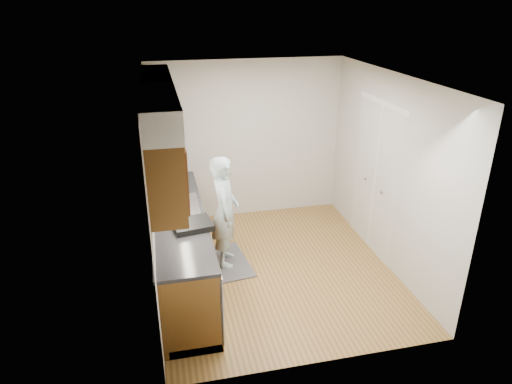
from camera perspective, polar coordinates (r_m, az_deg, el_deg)
floor at (r=6.18m, az=2.30°, el=-9.46°), size 3.50×3.50×0.00m
ceiling at (r=5.26m, az=2.75°, el=14.10°), size 3.50×3.50×0.00m
wall_left at (r=5.43m, az=-12.97°, el=0.03°), size 0.02×3.50×2.50m
wall_right at (r=6.14m, az=16.15°, el=2.46°), size 0.02×3.50×2.50m
wall_back at (r=7.21m, az=-1.13°, el=6.43°), size 3.00×0.02×2.50m
counter at (r=5.76m, az=-9.30°, el=-6.68°), size 0.64×2.80×1.30m
upper_cabinets at (r=5.24m, az=-11.81°, el=7.42°), size 0.47×2.80×1.21m
closet_door at (r=6.46m, az=14.61°, el=1.52°), size 0.02×1.22×2.05m
floor_mat at (r=6.29m, az=-3.74°, el=-8.71°), size 0.67×1.01×0.02m
person at (r=5.88m, az=-3.95°, el=-1.57°), size 0.49×0.66×1.70m
soap_bottle_a at (r=6.23m, az=-11.61°, el=1.33°), size 0.09×0.09×0.24m
soap_bottle_b at (r=6.19m, az=-10.06°, el=0.97°), size 0.10×0.10×0.17m
soap_bottle_c at (r=6.44m, az=-10.28°, el=1.89°), size 0.18×0.18×0.18m
soda_can at (r=6.03m, az=-8.85°, el=0.16°), size 0.08×0.08×0.12m
dish_rack at (r=5.18m, az=-7.94°, el=-4.09°), size 0.48×0.43×0.07m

